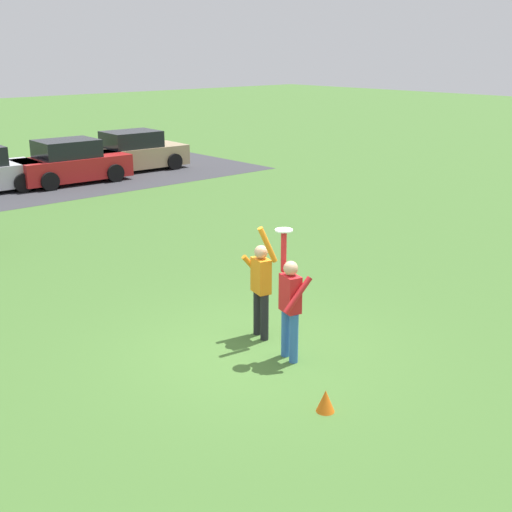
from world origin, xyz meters
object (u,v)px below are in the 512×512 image
(parked_car_red, at_px, (71,163))
(parked_car_tan, at_px, (134,152))
(field_cone_orange, at_px, (325,401))
(person_catcher, at_px, (290,302))
(frisbee_disc, at_px, (284,230))
(person_defender, at_px, (261,283))

(parked_car_red, height_order, parked_car_tan, same)
(parked_car_red, height_order, field_cone_orange, parked_car_red)
(person_catcher, height_order, frisbee_disc, frisbee_disc)
(field_cone_orange, bearing_deg, parked_car_red, 73.50)
(person_defender, xyz_separation_m, parked_car_tan, (7.33, 15.72, -0.25))
(person_catcher, height_order, person_defender, person_catcher)
(person_catcher, distance_m, person_defender, 0.98)
(person_catcher, height_order, parked_car_tan, person_catcher)
(person_defender, xyz_separation_m, parked_car_red, (4.15, 15.01, -0.25))
(frisbee_disc, distance_m, parked_car_red, 16.38)
(parked_car_red, bearing_deg, person_catcher, -103.04)
(parked_car_tan, xyz_separation_m, field_cone_orange, (-8.35, -18.17, -0.57))
(person_catcher, bearing_deg, parked_car_tan, -10.16)
(parked_car_tan, relative_size, field_cone_orange, 13.03)
(parked_car_red, bearing_deg, parked_car_tan, 14.94)
(parked_car_red, bearing_deg, field_cone_orange, -104.16)
(field_cone_orange, bearing_deg, parked_car_tan, 65.32)
(parked_car_tan, distance_m, field_cone_orange, 20.00)
(person_defender, distance_m, parked_car_red, 15.57)
(person_defender, relative_size, parked_car_red, 0.49)
(parked_car_tan, bearing_deg, field_cone_orange, -112.34)
(frisbee_disc, height_order, parked_car_red, frisbee_disc)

